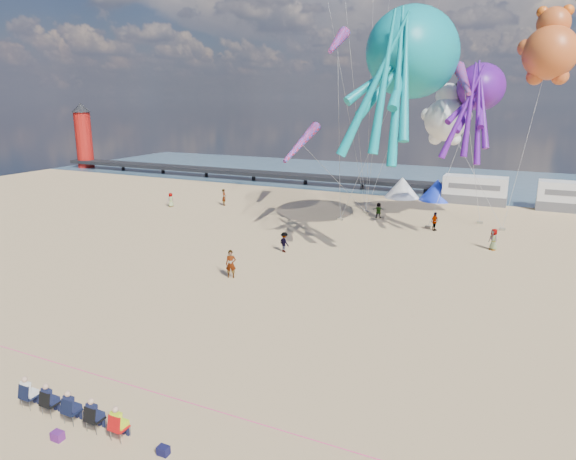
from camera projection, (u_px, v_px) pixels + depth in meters
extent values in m
plane|color=tan|center=(244.00, 345.00, 24.14)|extent=(120.00, 120.00, 0.00)
plane|color=#3C5D74|center=(441.00, 180.00, 72.24)|extent=(120.00, 120.00, 0.00)
cube|color=black|center=(229.00, 171.00, 74.00)|extent=(60.00, 3.00, 0.50)
cylinder|color=#A5140F|center=(84.00, 140.00, 84.75)|extent=(2.60, 2.60, 9.00)
cube|color=silver|center=(475.00, 190.00, 56.26)|extent=(6.60, 2.50, 3.00)
cube|color=silver|center=(573.00, 197.00, 52.31)|extent=(6.60, 2.50, 3.00)
cone|color=white|center=(402.00, 187.00, 59.65)|extent=(4.00, 4.00, 2.40)
cone|color=#1933CC|center=(437.00, 190.00, 57.99)|extent=(4.00, 4.00, 2.40)
cube|color=#571C69|center=(58.00, 436.00, 17.42)|extent=(0.40, 0.30, 0.32)
cube|color=#121239|center=(163.00, 451.00, 16.71)|extent=(0.38, 0.28, 0.30)
cylinder|color=#F2338C|center=(179.00, 400.00, 19.76)|extent=(34.00, 0.03, 0.03)
imported|color=tan|center=(231.00, 264.00, 33.01)|extent=(0.79, 0.68, 1.84)
imported|color=#7F6659|center=(171.00, 200.00, 54.62)|extent=(0.48, 0.62, 1.51)
imported|color=#7F6659|center=(284.00, 242.00, 38.56)|extent=(0.93, 0.87, 1.54)
imported|color=#7F6659|center=(435.00, 221.00, 44.77)|extent=(1.01, 1.23, 1.65)
imported|color=#7F6659|center=(379.00, 210.00, 49.57)|extent=(0.94, 0.52, 1.51)
imported|color=#7F6659|center=(224.00, 197.00, 55.27)|extent=(1.20, 1.73, 1.80)
imported|color=#7F6659|center=(494.00, 239.00, 39.08)|extent=(0.71, 0.71, 1.66)
cube|color=gray|center=(340.00, 219.00, 48.79)|extent=(0.50, 0.35, 0.22)
cube|color=gray|center=(428.00, 227.00, 45.76)|extent=(0.50, 0.35, 0.22)
cube|color=gray|center=(502.00, 229.00, 44.98)|extent=(0.50, 0.35, 0.22)
cube|color=gray|center=(480.00, 222.00, 47.44)|extent=(0.50, 0.35, 0.22)
cube|color=gray|center=(366.00, 212.00, 51.82)|extent=(0.50, 0.35, 0.22)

